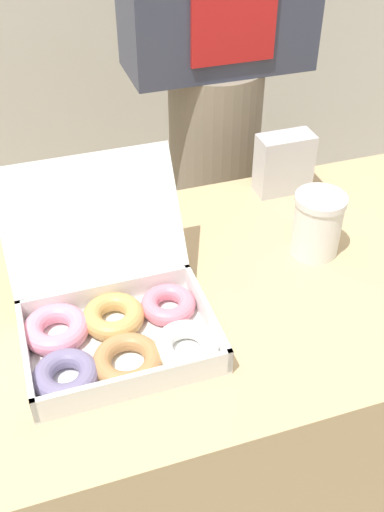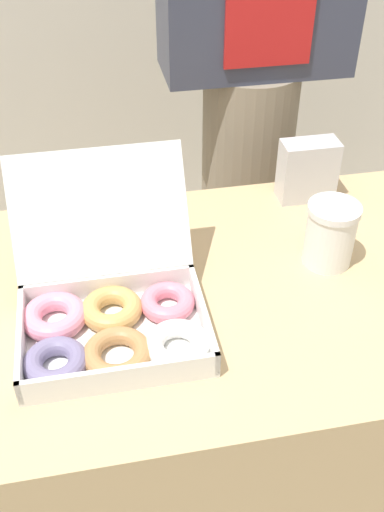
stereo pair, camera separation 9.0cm
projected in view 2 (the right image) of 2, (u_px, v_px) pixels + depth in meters
ground_plane at (213, 504)px, 1.46m from camera, size 14.00×14.00×0.00m
table at (216, 414)px, 1.24m from camera, size 1.08×0.61×0.71m
donut_box at (111, 315)px, 0.91m from camera, size 0.30×0.33×0.22m
coffee_cup at (330, 234)px, 1.03m from camera, size 0.09×0.09×0.12m
napkin_holder at (308, 170)px, 1.19m from camera, size 0.11×0.06×0.12m
person_customer at (254, 53)px, 1.37m from camera, size 0.42×0.23×1.63m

